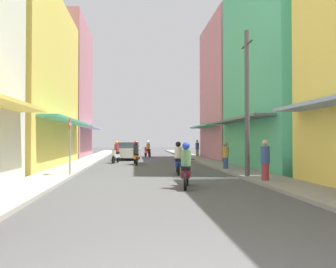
% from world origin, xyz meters
% --- Properties ---
extents(ground_plane, '(101.33, 101.33, 0.00)m').
position_xyz_m(ground_plane, '(0.00, 19.03, 0.00)').
color(ground_plane, '#4C4C4F').
extents(sidewalk_left, '(1.80, 54.06, 0.12)m').
position_xyz_m(sidewalk_left, '(-4.51, 19.03, 0.06)').
color(sidewalk_left, '#ADA89E').
rests_on(sidewalk_left, ground).
extents(sidewalk_right, '(1.80, 54.06, 0.12)m').
position_xyz_m(sidewalk_right, '(4.51, 19.03, 0.06)').
color(sidewalk_right, gray).
rests_on(sidewalk_right, ground).
extents(building_left_mid, '(7.05, 11.81, 10.39)m').
position_xyz_m(building_left_mid, '(-8.41, 17.51, 5.19)').
color(building_left_mid, '#EFD159').
rests_on(building_left_mid, ground).
extents(building_left_far, '(7.05, 8.49, 12.56)m').
position_xyz_m(building_left_far, '(-8.41, 28.15, 6.27)').
color(building_left_far, '#B7727F').
rests_on(building_left_far, ground).
extents(building_right_mid, '(7.05, 9.49, 13.35)m').
position_xyz_m(building_right_mid, '(8.41, 15.08, 6.67)').
color(building_right_mid, '#4CB28C').
rests_on(building_right_mid, ground).
extents(building_right_far, '(7.05, 8.05, 11.83)m').
position_xyz_m(building_right_far, '(8.41, 24.18, 5.91)').
color(building_right_far, '#B7727F').
rests_on(building_right_far, ground).
extents(motorbike_blue, '(0.55, 1.81, 1.58)m').
position_xyz_m(motorbike_blue, '(1.17, 12.54, 0.70)').
color(motorbike_blue, black).
rests_on(motorbike_blue, ground).
extents(motorbike_maroon, '(0.63, 1.79, 1.58)m').
position_xyz_m(motorbike_maroon, '(0.86, 8.01, 0.70)').
color(motorbike_maroon, black).
rests_on(motorbike_maroon, ground).
extents(motorbike_orange, '(0.55, 1.81, 1.58)m').
position_xyz_m(motorbike_orange, '(-0.84, 18.74, 0.70)').
color(motorbike_orange, black).
rests_on(motorbike_orange, ground).
extents(motorbike_white, '(0.64, 1.78, 1.58)m').
position_xyz_m(motorbike_white, '(-2.25, 20.58, 0.70)').
color(motorbike_white, black).
rests_on(motorbike_white, ground).
extents(motorbike_red, '(0.67, 1.77, 1.58)m').
position_xyz_m(motorbike_red, '(0.32, 28.24, 0.70)').
color(motorbike_red, black).
rests_on(motorbike_red, ground).
extents(parked_car, '(2.00, 4.20, 1.45)m').
position_xyz_m(parked_car, '(-1.37, 24.45, 0.74)').
color(parked_car, silver).
rests_on(parked_car, ground).
extents(pedestrian_crossing, '(0.34, 0.34, 1.66)m').
position_xyz_m(pedestrian_crossing, '(4.03, 8.84, 0.83)').
color(pedestrian_crossing, '#99333F').
rests_on(pedestrian_crossing, ground).
extents(pedestrian_far, '(0.34, 0.34, 1.55)m').
position_xyz_m(pedestrian_far, '(3.94, 13.93, 0.77)').
color(pedestrian_far, '#334C8C').
rests_on(pedestrian_far, ground).
extents(pedestrian_foreground, '(0.34, 0.34, 1.65)m').
position_xyz_m(pedestrian_foreground, '(4.96, 27.19, 0.82)').
color(pedestrian_foreground, '#598C59').
rests_on(pedestrian_foreground, ground).
extents(utility_pole, '(0.20, 1.20, 6.34)m').
position_xyz_m(utility_pole, '(3.86, 10.34, 3.25)').
color(utility_pole, '#4C4C4F').
rests_on(utility_pole, ground).
extents(street_sign_no_entry, '(0.07, 0.60, 2.65)m').
position_xyz_m(street_sign_no_entry, '(-3.76, 11.64, 1.72)').
color(street_sign_no_entry, gray).
rests_on(street_sign_no_entry, ground).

